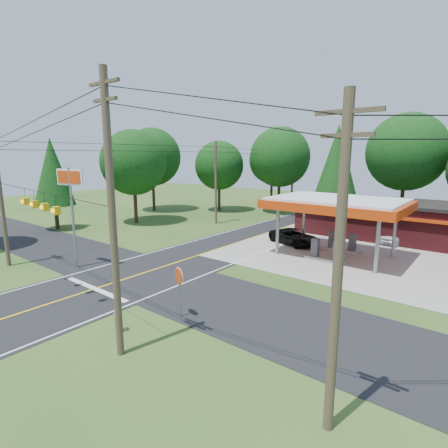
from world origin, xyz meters
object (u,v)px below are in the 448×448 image
Objects in this scene: gas_canopy at (337,206)px; sedan_car at (396,235)px; suv_car at (294,237)px; big_stop_sign at (71,193)px; octagonal_stop_sign at (179,280)px.

sedan_car is (3.00, 8.00, -3.52)m from gas_canopy.
big_stop_sign reaches higher than suv_car.
octagonal_stop_sign reaches higher than sedan_car.
gas_canopy is 2.42× the size of sedan_car.
big_stop_sign is at bearing 175.22° from octagonal_stop_sign.
octagonal_stop_sign is at bearing -92.36° from sedan_car.
big_stop_sign reaches higher than gas_canopy.
sedan_car is at bearing 78.24° from octagonal_stop_sign.
sedan_car is 0.59× the size of big_stop_sign.
sedan_car is (7.50, 6.50, 0.03)m from suv_car.
big_stop_sign reaches higher than sedan_car.
octagonal_stop_sign is (12.00, -1.00, -3.55)m from big_stop_sign.
sedan_car is 1.61× the size of octagonal_stop_sign.
octagonal_stop_sign is (-5.00, -24.01, 1.30)m from sedan_car.
big_stop_sign reaches higher than octagonal_stop_sign.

